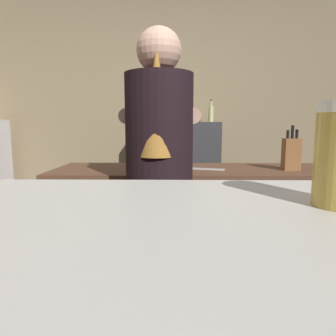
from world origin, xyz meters
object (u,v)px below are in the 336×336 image
(bartender, at_px, (159,168))
(bottle_vinegar, at_px, (167,115))
(chefs_knife, at_px, (206,169))
(bottle_hot_sauce, at_px, (211,113))
(knife_block, at_px, (291,154))
(bottle_soy, at_px, (180,113))
(mixing_bowl, at_px, (139,164))
(bottle_olive_oil, at_px, (185,113))

(bartender, height_order, bottle_vinegar, bartender)
(bottle_vinegar, bearing_deg, chefs_knife, -78.00)
(bartender, relative_size, bottle_hot_sauce, 6.89)
(chefs_knife, relative_size, bottle_vinegar, 1.31)
(knife_block, height_order, bottle_soy, bottle_soy)
(chefs_knife, bearing_deg, knife_block, 15.58)
(mixing_bowl, bearing_deg, chefs_knife, -10.41)
(bartender, distance_m, bottle_vinegar, 1.76)
(bottle_soy, bearing_deg, bartender, -94.45)
(bartender, xyz_separation_m, bottle_soy, (0.14, 1.77, 0.35))
(mixing_bowl, distance_m, chefs_knife, 0.44)
(mixing_bowl, relative_size, chefs_knife, 0.67)
(mixing_bowl, relative_size, bottle_olive_oil, 0.66)
(bartender, height_order, bottle_olive_oil, bartender)
(bartender, xyz_separation_m, knife_block, (0.82, 0.40, 0.04))
(bottle_vinegar, distance_m, bottle_hot_sauce, 0.48)
(bartender, relative_size, bottle_vinegar, 8.92)
(chefs_knife, height_order, bottle_soy, bottle_soy)
(mixing_bowl, xyz_separation_m, bottle_olive_oil, (0.35, 1.19, 0.39))
(mixing_bowl, xyz_separation_m, bottle_vinegar, (0.16, 1.24, 0.36))
(bottle_vinegar, bearing_deg, mixing_bowl, -97.18)
(mixing_bowl, distance_m, bottle_vinegar, 1.30)
(bottle_soy, relative_size, bottle_hot_sauce, 1.03)
(bottle_vinegar, bearing_deg, bartender, -89.99)
(mixing_bowl, xyz_separation_m, bottle_hot_sauce, (0.63, 1.31, 0.38))
(bottle_vinegar, xyz_separation_m, bottle_soy, (0.14, 0.04, 0.02))
(bottle_olive_oil, xyz_separation_m, bottle_vinegar, (-0.19, 0.05, -0.02))
(bartender, relative_size, chefs_knife, 6.81)
(mixing_bowl, bearing_deg, bottle_hot_sauce, 64.29)
(bottle_olive_oil, bearing_deg, chefs_knife, -85.95)
(bartender, height_order, bottle_hot_sauce, bartender)
(knife_block, relative_size, bottle_olive_oil, 1.16)
(chefs_knife, distance_m, bottle_vinegar, 1.40)
(mixing_bowl, bearing_deg, bartender, -72.18)
(bottle_olive_oil, distance_m, bottle_hot_sauce, 0.31)
(bartender, xyz_separation_m, bottle_olive_oil, (0.19, 1.67, 0.34))
(knife_block, height_order, mixing_bowl, knife_block)
(knife_block, distance_m, bottle_soy, 1.56)
(bartender, relative_size, knife_block, 5.79)
(mixing_bowl, relative_size, bottle_soy, 0.66)
(bottle_vinegar, bearing_deg, bottle_soy, 17.68)
(knife_block, bearing_deg, bottle_vinegar, 121.53)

